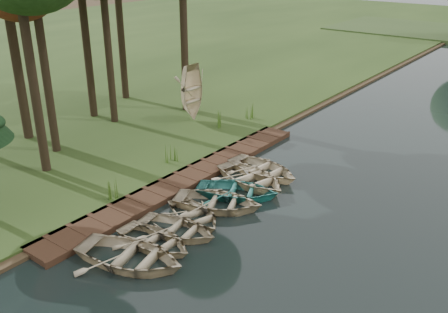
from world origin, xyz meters
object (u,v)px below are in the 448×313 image
Objects in this scene: boardwalk at (186,179)px; stored_rowboat at (193,115)px; rowboat_0 at (130,254)px; rowboat_2 at (177,227)px; rowboat_1 at (154,239)px.

boardwalk is 7.96m from stored_rowboat.
rowboat_0 is 1.23× the size of rowboat_2.
rowboat_0 reaches higher than boardwalk.
boardwalk is 4.63m from rowboat_2.
rowboat_1 is at bearing -60.63° from boardwalk.
boardwalk is 4.05× the size of rowboat_0.
rowboat_0 is at bearing -145.96° from stored_rowboat.
boardwalk is 4.61× the size of stored_rowboat.
stored_rowboat reaches higher than boardwalk.
rowboat_1 is 1.09m from rowboat_2.
rowboat_0 is 2.37m from rowboat_2.
rowboat_2 is at bearing -6.06° from rowboat_1.
boardwalk is 5.06× the size of rowboat_1.
rowboat_1 is at bearing -9.53° from rowboat_0.
rowboat_1 reaches higher than boardwalk.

